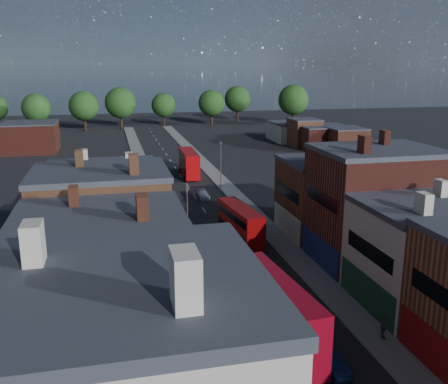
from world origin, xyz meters
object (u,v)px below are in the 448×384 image
bus_2 (189,163)px  ped_3 (383,328)px  bus_0 (275,311)px  car_1 (330,362)px  bus_1 (240,223)px  car_2 (189,229)px  car_3 (203,195)px

bus_2 → ped_3: 61.13m
bus_0 → car_1: size_ratio=3.13×
bus_1 → ped_3: bearing=-84.8°
car_1 → ped_3: 6.34m
bus_2 → car_2: (-5.30, -32.81, -2.01)m
car_1 → car_3: bearing=83.6°
car_2 → ped_3: bearing=-75.2°
car_2 → ped_3: size_ratio=2.37×
bus_0 → ped_3: (8.38, -1.32, -1.73)m
car_1 → car_3: (0.00, 47.47, -0.08)m
bus_0 → bus_1: size_ratio=1.20×
bus_2 → bus_0: bearing=-91.4°
bus_0 → bus_2: bearing=81.4°
bus_2 → car_2: bus_2 is taller
bus_1 → car_2: bearing=137.4°
bus_1 → car_3: size_ratio=2.60×
car_3 → bus_2: bearing=88.5°
car_1 → car_2: bearing=92.8°
bus_0 → car_2: bearing=89.2°
bus_2 → ped_3: (5.38, -60.88, -1.56)m
car_2 → ped_3: 30.03m
bus_0 → car_3: (2.70, 43.36, -2.23)m
bus_0 → bus_2: bus_0 is taller
bus_0 → bus_1: bearing=76.1°
bus_0 → car_1: bearing=-62.4°
bus_1 → car_1: size_ratio=2.61×
car_2 → bus_0: bearing=-91.1°
bus_0 → ped_3: size_ratio=6.49×
bus_1 → ped_3: 24.59m
bus_1 → ped_3: bus_1 is taller
bus_0 → car_2: (-2.30, 26.74, -2.17)m
bus_1 → bus_2: bus_2 is taller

